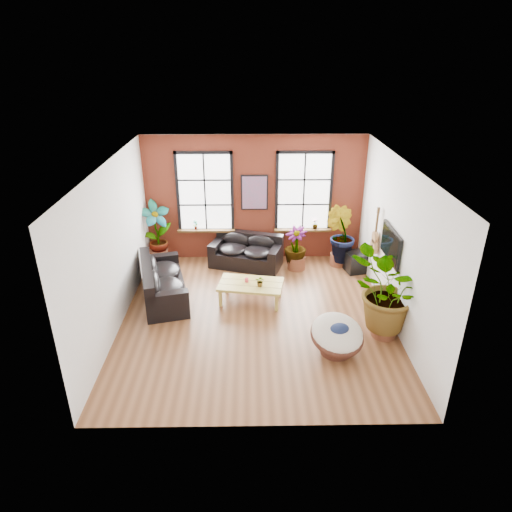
{
  "coord_description": "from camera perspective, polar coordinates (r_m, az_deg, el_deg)",
  "views": [
    {
      "loc": [
        -0.15,
        -8.79,
        5.65
      ],
      "look_at": [
        0.0,
        0.6,
        1.25
      ],
      "focal_mm": 32.0,
      "sensor_mm": 36.0,
      "label": 1
    }
  ],
  "objects": [
    {
      "name": "media_box",
      "position": [
        12.65,
        12.6,
        -0.68
      ],
      "size": [
        0.76,
        0.68,
        0.55
      ],
      "rotation": [
        0.0,
        0.0,
        0.23
      ],
      "color": "black",
      "rests_on": "ground"
    },
    {
      "name": "pot_mid",
      "position": [
        12.56,
        5.07,
        -0.83
      ],
      "size": [
        0.59,
        0.59,
        0.35
      ],
      "rotation": [
        0.0,
        0.0,
        0.25
      ],
      "color": "brown",
      "rests_on": "ground"
    },
    {
      "name": "poster",
      "position": [
        12.52,
        -0.19,
        7.93
      ],
      "size": [
        0.74,
        0.06,
        0.98
      ],
      "color": "black",
      "rests_on": "room"
    },
    {
      "name": "sill_plant_right",
      "position": [
        12.91,
        7.4,
        3.95
      ],
      "size": [
        0.19,
        0.19,
        0.27
      ],
      "primitive_type": "imported",
      "rotation": [
        0.0,
        0.0,
        3.49
      ],
      "color": "#264F15",
      "rests_on": "room"
    },
    {
      "name": "floor_plant_back_left",
      "position": [
        12.78,
        -12.35,
        3.1
      ],
      "size": [
        1.06,
        0.96,
        1.67
      ],
      "primitive_type": "imported",
      "rotation": [
        0.0,
        0.0,
        0.53
      ],
      "color": "#264F15",
      "rests_on": "ground"
    },
    {
      "name": "pot_back_left",
      "position": [
        13.1,
        -12.14,
        -0.04
      ],
      "size": [
        0.72,
        0.72,
        0.42
      ],
      "rotation": [
        0.0,
        0.0,
        0.31
      ],
      "color": "brown",
      "rests_on": "ground"
    },
    {
      "name": "coffee_table",
      "position": [
        10.84,
        -0.67,
        -3.68
      ],
      "size": [
        1.62,
        1.1,
        0.58
      ],
      "rotation": [
        0.0,
        0.0,
        -0.17
      ],
      "color": "#B09B3F",
      "rests_on": "ground"
    },
    {
      "name": "sill_plant_left",
      "position": [
        12.86,
        -7.57,
        3.86
      ],
      "size": [
        0.17,
        0.17,
        0.27
      ],
      "primitive_type": "imported",
      "rotation": [
        0.0,
        0.0,
        0.79
      ],
      "color": "#264F15",
      "rests_on": "room"
    },
    {
      "name": "tv_wall_unit",
      "position": [
        10.69,
        15.92,
        1.51
      ],
      "size": [
        0.13,
        1.86,
        1.2
      ],
      "color": "black",
      "rests_on": "room"
    },
    {
      "name": "floor_plant_right_wall",
      "position": [
        9.65,
        16.27,
        -4.42
      ],
      "size": [
        2.08,
        2.12,
        1.79
      ],
      "primitive_type": "imported",
      "rotation": [
        0.0,
        0.0,
        4.08
      ],
      "color": "#264F15",
      "rests_on": "ground"
    },
    {
      "name": "papasan_chair",
      "position": [
        9.27,
        10.1,
        -9.72
      ],
      "size": [
        1.32,
        1.33,
        0.8
      ],
      "rotation": [
        0.0,
        0.0,
        0.28
      ],
      "color": "#4D261B",
      "rests_on": "ground"
    },
    {
      "name": "room",
      "position": [
        9.75,
        0.04,
        1.51
      ],
      "size": [
        6.04,
        6.54,
        3.54
      ],
      "color": "brown",
      "rests_on": "ground"
    },
    {
      "name": "table_plant",
      "position": [
        10.64,
        0.55,
        -3.17
      ],
      "size": [
        0.28,
        0.26,
        0.25
      ],
      "primitive_type": "imported",
      "rotation": [
        0.0,
        0.0,
        -0.31
      ],
      "color": "#264F15",
      "rests_on": "coffee_table"
    },
    {
      "name": "sofa_left",
      "position": [
        11.23,
        -11.78,
        -3.29
      ],
      "size": [
        1.49,
        2.44,
        0.9
      ],
      "rotation": [
        0.0,
        0.0,
        1.82
      ],
      "color": "black",
      "rests_on": "ground"
    },
    {
      "name": "sofa_back",
      "position": [
        12.62,
        -1.18,
        0.52
      ],
      "size": [
        2.1,
        1.46,
        0.88
      ],
      "rotation": [
        0.0,
        0.0,
        -0.31
      ],
      "color": "black",
      "rests_on": "ground"
    },
    {
      "name": "pot_right_wall",
      "position": [
        10.12,
        15.7,
        -8.61
      ],
      "size": [
        0.61,
        0.61,
        0.38
      ],
      "rotation": [
        0.0,
        0.0,
        0.2
      ],
      "color": "brown",
      "rests_on": "ground"
    },
    {
      "name": "floor_plant_mid",
      "position": [
        12.37,
        4.96,
        1.28
      ],
      "size": [
        0.84,
        0.84,
        1.06
      ],
      "primitive_type": "imported",
      "rotation": [
        0.0,
        0.0,
        5.6
      ],
      "color": "#264F15",
      "rests_on": "ground"
    },
    {
      "name": "floor_plant_back_right",
      "position": [
        12.63,
        10.47,
        2.63
      ],
      "size": [
        1.07,
        1.06,
        1.51
      ],
      "primitive_type": "imported",
      "rotation": [
        0.0,
        0.0,
        2.4
      ],
      "color": "#264F15",
      "rests_on": "ground"
    },
    {
      "name": "pot_back_right",
      "position": [
        12.94,
        10.26,
        -0.37
      ],
      "size": [
        0.59,
        0.59,
        0.34
      ],
      "rotation": [
        0.0,
        0.0,
        0.29
      ],
      "color": "brown",
      "rests_on": "ground"
    }
  ]
}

